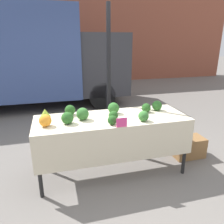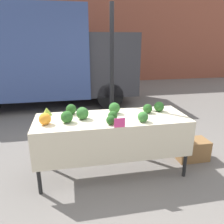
# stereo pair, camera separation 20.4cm
# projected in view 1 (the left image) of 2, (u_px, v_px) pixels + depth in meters

# --- Properties ---
(ground_plane) EXTENTS (40.00, 40.00, 0.00)m
(ground_plane) POSITION_uv_depth(u_px,v_px,m) (112.00, 171.00, 3.32)
(ground_plane) COLOR slate
(building_facade) EXTENTS (16.00, 0.60, 5.23)m
(building_facade) POSITION_uv_depth(u_px,v_px,m) (66.00, 23.00, 9.59)
(building_facade) COLOR brown
(building_facade) RESTS_ON ground_plane
(tent_pole) EXTENTS (0.07, 0.07, 2.44)m
(tent_pole) POSITION_uv_depth(u_px,v_px,m) (109.00, 83.00, 3.62)
(tent_pole) COLOR black
(tent_pole) RESTS_ON ground_plane
(parked_truck) EXTENTS (4.93, 2.10, 2.77)m
(parked_truck) POSITION_uv_depth(u_px,v_px,m) (33.00, 56.00, 6.25)
(parked_truck) COLOR #384C84
(parked_truck) RESTS_ON ground_plane
(market_table) EXTENTS (2.13, 0.77, 0.87)m
(market_table) POSITION_uv_depth(u_px,v_px,m) (113.00, 127.00, 3.02)
(market_table) COLOR beige
(market_table) RESTS_ON ground_plane
(orange_cauliflower) EXTENTS (0.15, 0.15, 0.15)m
(orange_cauliflower) POSITION_uv_depth(u_px,v_px,m) (45.00, 121.00, 2.71)
(orange_cauliflower) COLOR orange
(orange_cauliflower) RESTS_ON market_table
(romanesco_head) EXTENTS (0.14, 0.14, 0.12)m
(romanesco_head) POSITION_uv_depth(u_px,v_px,m) (45.00, 113.00, 3.06)
(romanesco_head) COLOR #93B238
(romanesco_head) RESTS_ON market_table
(broccoli_head_0) EXTENTS (0.17, 0.17, 0.17)m
(broccoli_head_0) POSITION_uv_depth(u_px,v_px,m) (114.00, 108.00, 3.19)
(broccoli_head_0) COLOR #2D6628
(broccoli_head_0) RESTS_ON market_table
(broccoli_head_1) EXTENTS (0.15, 0.15, 0.15)m
(broccoli_head_1) POSITION_uv_depth(u_px,v_px,m) (70.00, 110.00, 3.12)
(broccoli_head_1) COLOR #23511E
(broccoli_head_1) RESTS_ON market_table
(broccoli_head_2) EXTENTS (0.15, 0.15, 0.15)m
(broccoli_head_2) POSITION_uv_depth(u_px,v_px,m) (157.00, 106.00, 3.33)
(broccoli_head_2) COLOR #285B23
(broccoli_head_2) RESTS_ON market_table
(broccoli_head_3) EXTENTS (0.14, 0.14, 0.14)m
(broccoli_head_3) POSITION_uv_depth(u_px,v_px,m) (146.00, 108.00, 3.25)
(broccoli_head_3) COLOR #23511E
(broccoli_head_3) RESTS_ON market_table
(broccoli_head_4) EXTENTS (0.17, 0.17, 0.17)m
(broccoli_head_4) POSITION_uv_depth(u_px,v_px,m) (83.00, 114.00, 2.93)
(broccoli_head_4) COLOR #336B2D
(broccoli_head_4) RESTS_ON market_table
(broccoli_head_5) EXTENTS (0.13, 0.13, 0.13)m
(broccoli_head_5) POSITION_uv_depth(u_px,v_px,m) (113.00, 116.00, 2.92)
(broccoli_head_5) COLOR #23511E
(broccoli_head_5) RESTS_ON market_table
(broccoli_head_6) EXTENTS (0.12, 0.12, 0.12)m
(broccoli_head_6) POSITION_uv_depth(u_px,v_px,m) (112.00, 120.00, 2.77)
(broccoli_head_6) COLOR #23511E
(broccoli_head_6) RESTS_ON market_table
(broccoli_head_7) EXTENTS (0.14, 0.14, 0.14)m
(broccoli_head_7) POSITION_uv_depth(u_px,v_px,m) (143.00, 116.00, 2.89)
(broccoli_head_7) COLOR #387533
(broccoli_head_7) RESTS_ON market_table
(broccoli_head_8) EXTENTS (0.16, 0.16, 0.16)m
(broccoli_head_8) POSITION_uv_depth(u_px,v_px,m) (67.00, 118.00, 2.80)
(broccoli_head_8) COLOR #285B23
(broccoli_head_8) RESTS_ON market_table
(price_sign) EXTENTS (0.14, 0.01, 0.12)m
(price_sign) POSITION_uv_depth(u_px,v_px,m) (122.00, 123.00, 2.70)
(price_sign) COLOR #E53D84
(price_sign) RESTS_ON market_table
(produce_crate) EXTENTS (0.51, 0.32, 0.34)m
(produce_crate) POSITION_uv_depth(u_px,v_px,m) (188.00, 147.00, 3.70)
(produce_crate) COLOR olive
(produce_crate) RESTS_ON ground_plane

